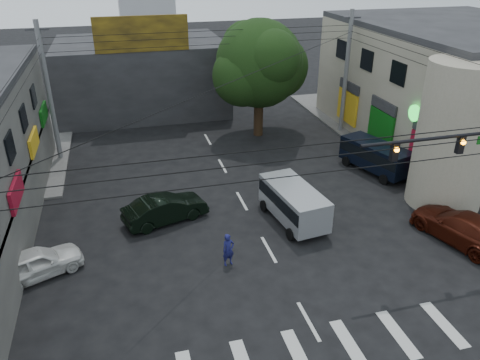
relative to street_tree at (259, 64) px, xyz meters
name	(u,v)px	position (x,y,z in m)	size (l,w,h in m)	color
ground	(283,275)	(-4.00, -17.00, -5.47)	(160.00, 160.00, 0.00)	black
sidewalk_far_right	(409,115)	(14.00, 1.00, -5.40)	(16.00, 16.00, 0.15)	#514F4C
building_right	(457,85)	(14.00, -4.00, -1.47)	(14.00, 18.00, 8.00)	gray
corner_column	(455,136)	(7.00, -13.00, -1.47)	(4.00, 4.00, 8.00)	gray
building_far	(142,76)	(-8.00, 9.00, -2.47)	(14.00, 10.00, 6.00)	#232326
billboard	(141,34)	(-8.00, 4.10, 1.83)	(7.00, 0.30, 2.60)	olive
street_tree	(259,64)	(0.00, 0.00, 0.00)	(6.40, 6.40, 8.70)	black
traffic_gantry	(472,166)	(3.82, -18.00, -0.64)	(7.10, 0.35, 7.20)	black
utility_pole_far_left	(49,94)	(-14.50, -1.00, -0.87)	(0.32, 0.32, 9.20)	#59595B
utility_pole_far_right	(346,74)	(6.50, -1.00, -0.87)	(0.32, 0.32, 9.20)	#59595B
dark_sedan	(165,209)	(-8.46, -11.05, -4.74)	(4.69, 2.77, 1.46)	black
white_compact	(36,263)	(-14.50, -14.29, -4.79)	(4.32, 3.06, 1.36)	silver
maroon_sedan	(463,228)	(5.40, -16.70, -4.70)	(3.48, 5.73, 1.55)	#3E1208
silver_minivan	(293,205)	(-1.96, -12.81, -4.49)	(2.50, 4.77, 1.96)	#919398
navy_van	(376,158)	(5.35, -8.34, -4.52)	(3.17, 5.08, 1.90)	black
traffic_officer	(228,250)	(-6.15, -15.62, -4.68)	(0.65, 0.51, 1.58)	#161850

